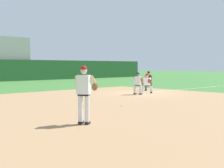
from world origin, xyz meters
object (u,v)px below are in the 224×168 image
(pitcher, at_px, (85,91))
(umpire, at_px, (149,80))
(first_baseman, at_px, (147,82))
(first_base_bag, at_px, (143,93))
(baseball, at_px, (122,105))
(baserunner, at_px, (138,82))

(pitcher, xyz_separation_m, umpire, (11.85, 7.19, -0.27))
(first_baseman, height_order, umpire, umpire)
(pitcher, bearing_deg, umpire, 31.24)
(first_base_bag, relative_size, first_baseman, 0.28)
(baseball, relative_size, first_baseman, 0.06)
(baserunner, distance_m, umpire, 3.38)
(baserunner, relative_size, umpire, 1.00)
(baseball, bearing_deg, pitcher, -150.27)
(first_base_bag, height_order, pitcher, pitcher)
(baseball, height_order, first_baseman, first_baseman)
(baseball, relative_size, baserunner, 0.05)
(baserunner, bearing_deg, first_base_bag, 21.38)
(pitcher, height_order, umpire, pitcher)
(first_base_bag, bearing_deg, baserunner, -158.62)
(first_base_bag, height_order, umpire, umpire)
(baseball, distance_m, umpire, 9.27)
(baserunner, bearing_deg, umpire, 27.81)
(first_base_bag, xyz_separation_m, baseball, (-5.78, -3.68, -0.01))
(first_baseman, xyz_separation_m, baserunner, (-1.27, -0.28, 0.06))
(first_base_bag, bearing_deg, first_baseman, -14.34)
(pitcher, distance_m, first_baseman, 11.73)
(baserunner, height_order, umpire, same)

